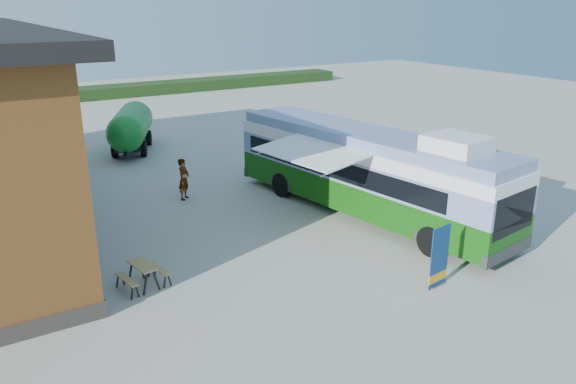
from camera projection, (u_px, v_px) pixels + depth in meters
ground at (301, 263)px, 18.91m from camera, size 100.00×100.00×0.00m
hedge at (153, 88)px, 53.29m from camera, size 40.00×3.00×1.00m
bus at (366, 169)px, 22.67m from camera, size 4.55×13.33×4.02m
awning at (318, 150)px, 21.52m from camera, size 3.42×4.87×0.54m
banner at (439, 262)px, 17.09m from camera, size 0.87×0.26×2.00m
picnic_table at (143, 270)px, 17.14m from camera, size 1.50×1.38×0.76m
person_a at (184, 179)px, 24.71m from camera, size 0.79×0.78×1.85m
person_b at (51, 175)px, 25.48m from camera, size 1.01×1.06×1.73m
slurry_tanker at (131, 126)px, 32.52m from camera, size 3.91×6.41×2.55m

